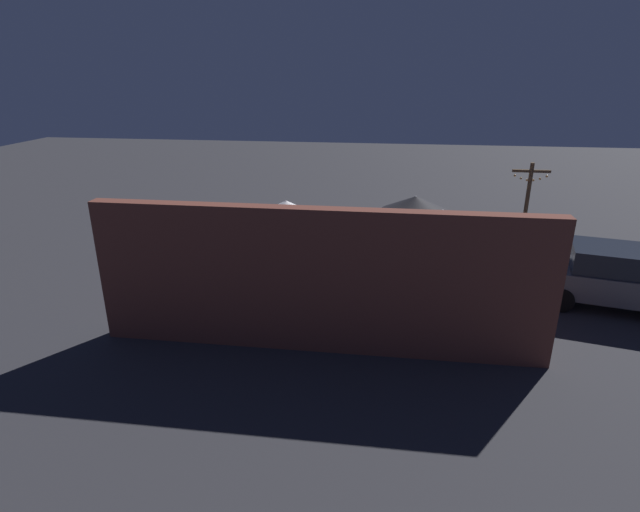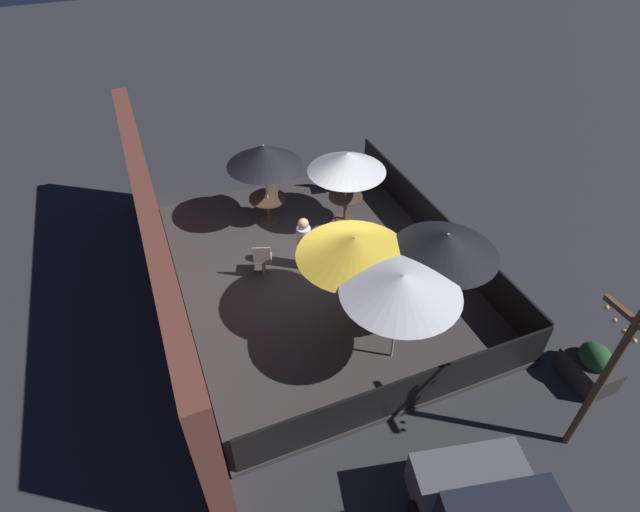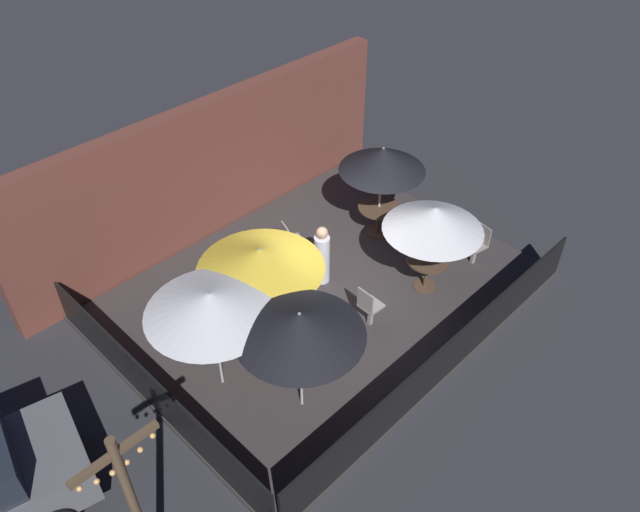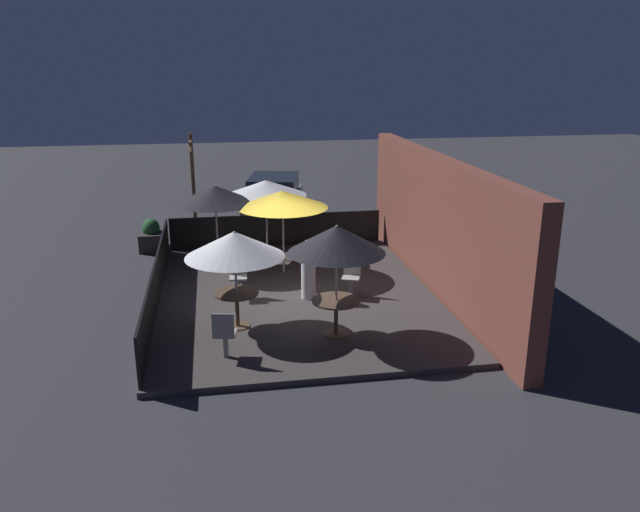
{
  "view_description": "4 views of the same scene",
  "coord_description": "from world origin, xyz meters",
  "px_view_note": "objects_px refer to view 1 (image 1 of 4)",
  "views": [
    {
      "loc": [
        -1.36,
        13.16,
        5.91
      ],
      "look_at": [
        0.34,
        0.62,
        1.15
      ],
      "focal_mm": 28.0,
      "sensor_mm": 36.0,
      "label": 1
    },
    {
      "loc": [
        -8.27,
        3.29,
        8.09
      ],
      "look_at": [
        -0.86,
        0.32,
        1.34
      ],
      "focal_mm": 28.0,
      "sensor_mm": 36.0,
      "label": 2
    },
    {
      "loc": [
        -6.77,
        -6.67,
        9.04
      ],
      "look_at": [
        -0.17,
        -0.14,
        1.29
      ],
      "focal_mm": 35.0,
      "sensor_mm": 36.0,
      "label": 3
    },
    {
      "loc": [
        13.62,
        -1.75,
        5.35
      ],
      "look_at": [
        0.73,
        0.46,
        1.25
      ],
      "focal_mm": 35.0,
      "sensor_mm": 36.0,
      "label": 4
    }
  ],
  "objects_px": {
    "dining_table_0": "(249,266)",
    "patio_chair_1": "(246,242)",
    "patio_umbrella_4": "(394,220)",
    "light_post": "(526,209)",
    "patio_umbrella_3": "(442,217)",
    "patio_umbrella_1": "(286,209)",
    "dining_table_1": "(287,245)",
    "patio_chair_0": "(340,250)",
    "patio_chair_2": "(317,284)",
    "parked_car_0": "(612,276)",
    "patron_0": "(324,265)",
    "patio_umbrella_2": "(415,204)",
    "planter_box": "(483,240)",
    "patio_umbrella_0": "(246,219)"
  },
  "relations": [
    {
      "from": "patio_umbrella_3",
      "to": "patio_chair_1",
      "type": "bearing_deg",
      "value": -12.34
    },
    {
      "from": "patio_chair_0",
      "to": "planter_box",
      "type": "relative_size",
      "value": 0.98
    },
    {
      "from": "dining_table_1",
      "to": "parked_car_0",
      "type": "height_order",
      "value": "parked_car_0"
    },
    {
      "from": "dining_table_0",
      "to": "patio_umbrella_3",
      "type": "bearing_deg",
      "value": -170.44
    },
    {
      "from": "patio_chair_0",
      "to": "patio_umbrella_0",
      "type": "bearing_deg",
      "value": 40.46
    },
    {
      "from": "light_post",
      "to": "patio_chair_1",
      "type": "bearing_deg",
      "value": 4.49
    },
    {
      "from": "patio_umbrella_4",
      "to": "patio_chair_2",
      "type": "relative_size",
      "value": 2.48
    },
    {
      "from": "planter_box",
      "to": "light_post",
      "type": "distance_m",
      "value": 2.14
    },
    {
      "from": "patio_umbrella_0",
      "to": "patio_chair_2",
      "type": "bearing_deg",
      "value": 159.55
    },
    {
      "from": "patio_umbrella_1",
      "to": "patio_chair_0",
      "type": "height_order",
      "value": "patio_umbrella_1"
    },
    {
      "from": "dining_table_0",
      "to": "patio_chair_2",
      "type": "bearing_deg",
      "value": 159.55
    },
    {
      "from": "dining_table_1",
      "to": "patio_chair_0",
      "type": "height_order",
      "value": "patio_chair_0"
    },
    {
      "from": "patio_umbrella_4",
      "to": "dining_table_1",
      "type": "relative_size",
      "value": 2.55
    },
    {
      "from": "patron_0",
      "to": "parked_car_0",
      "type": "relative_size",
      "value": 0.34
    },
    {
      "from": "patio_chair_1",
      "to": "planter_box",
      "type": "height_order",
      "value": "patio_chair_1"
    },
    {
      "from": "dining_table_1",
      "to": "planter_box",
      "type": "distance_m",
      "value": 6.79
    },
    {
      "from": "patio_chair_2",
      "to": "light_post",
      "type": "height_order",
      "value": "light_post"
    },
    {
      "from": "patio_umbrella_1",
      "to": "dining_table_1",
      "type": "bearing_deg",
      "value": -90.0
    },
    {
      "from": "dining_table_1",
      "to": "patron_0",
      "type": "distance_m",
      "value": 2.18
    },
    {
      "from": "light_post",
      "to": "patio_chair_0",
      "type": "bearing_deg",
      "value": 10.87
    },
    {
      "from": "patio_chair_1",
      "to": "dining_table_0",
      "type": "bearing_deg",
      "value": -60.71
    },
    {
      "from": "patio_chair_0",
      "to": "patio_chair_2",
      "type": "xyz_separation_m",
      "value": [
        0.36,
        2.58,
        -0.03
      ]
    },
    {
      "from": "dining_table_0",
      "to": "patio_umbrella_0",
      "type": "bearing_deg",
      "value": 180.0
    },
    {
      "from": "patio_chair_0",
      "to": "light_post",
      "type": "relative_size",
      "value": 0.29
    },
    {
      "from": "patio_umbrella_1",
      "to": "patron_0",
      "type": "xyz_separation_m",
      "value": [
        -1.38,
        1.68,
        -1.12
      ]
    },
    {
      "from": "patio_umbrella_2",
      "to": "patio_umbrella_3",
      "type": "bearing_deg",
      "value": 116.36
    },
    {
      "from": "dining_table_0",
      "to": "patio_chair_0",
      "type": "distance_m",
      "value": 3.02
    },
    {
      "from": "dining_table_1",
      "to": "parked_car_0",
      "type": "relative_size",
      "value": 0.22
    },
    {
      "from": "patio_umbrella_0",
      "to": "patio_umbrella_3",
      "type": "relative_size",
      "value": 1.02
    },
    {
      "from": "dining_table_0",
      "to": "patron_0",
      "type": "height_order",
      "value": "patron_0"
    },
    {
      "from": "patio_chair_1",
      "to": "light_post",
      "type": "relative_size",
      "value": 0.28
    },
    {
      "from": "patio_umbrella_0",
      "to": "parked_car_0",
      "type": "distance_m",
      "value": 9.77
    },
    {
      "from": "patio_umbrella_4",
      "to": "patio_chair_2",
      "type": "distance_m",
      "value": 2.77
    },
    {
      "from": "patio_umbrella_2",
      "to": "light_post",
      "type": "relative_size",
      "value": 0.67
    },
    {
      "from": "patron_0",
      "to": "parked_car_0",
      "type": "xyz_separation_m",
      "value": [
        -7.6,
        -0.03,
        0.08
      ]
    },
    {
      "from": "patio_umbrella_4",
      "to": "light_post",
      "type": "bearing_deg",
      "value": -150.17
    },
    {
      "from": "patron_0",
      "to": "patio_umbrella_4",
      "type": "bearing_deg",
      "value": 149.44
    },
    {
      "from": "light_post",
      "to": "dining_table_0",
      "type": "bearing_deg",
      "value": 19.86
    },
    {
      "from": "planter_box",
      "to": "light_post",
      "type": "xyz_separation_m",
      "value": [
        -0.9,
        1.27,
        1.47
      ]
    },
    {
      "from": "patron_0",
      "to": "dining_table_0",
      "type": "bearing_deg",
      "value": -34.65
    },
    {
      "from": "planter_box",
      "to": "patio_umbrella_3",
      "type": "bearing_deg",
      "value": 61.01
    },
    {
      "from": "dining_table_0",
      "to": "patio_umbrella_4",
      "type": "bearing_deg",
      "value": -171.6
    },
    {
      "from": "patio_umbrella_0",
      "to": "light_post",
      "type": "distance_m",
      "value": 8.52
    },
    {
      "from": "dining_table_0",
      "to": "patio_chair_1",
      "type": "relative_size",
      "value": 1.03
    },
    {
      "from": "patio_umbrella_4",
      "to": "parked_car_0",
      "type": "bearing_deg",
      "value": 176.77
    },
    {
      "from": "patio_chair_1",
      "to": "planter_box",
      "type": "relative_size",
      "value": 0.95
    },
    {
      "from": "patio_umbrella_2",
      "to": "patio_umbrella_4",
      "type": "distance_m",
      "value": 1.78
    },
    {
      "from": "patio_umbrella_1",
      "to": "patio_umbrella_2",
      "type": "relative_size",
      "value": 0.92
    },
    {
      "from": "patio_chair_2",
      "to": "light_post",
      "type": "bearing_deg",
      "value": -128.03
    },
    {
      "from": "patio_umbrella_0",
      "to": "patio_umbrella_1",
      "type": "height_order",
      "value": "patio_umbrella_0"
    }
  ]
}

